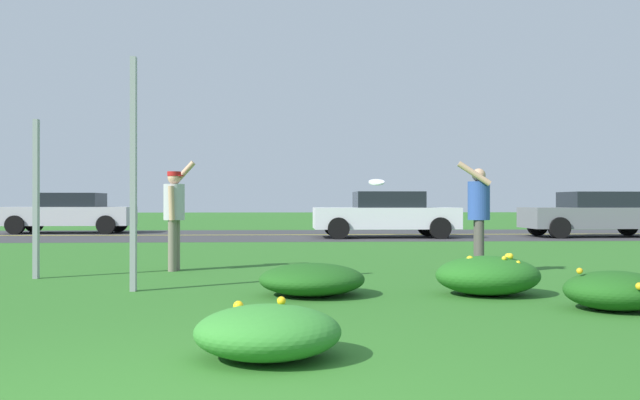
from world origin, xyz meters
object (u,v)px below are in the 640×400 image
Objects in this scene: frisbee_white at (377,182)px; car_silver_center_right at (70,213)px; person_thrower_red_cap_gray_shirt at (174,210)px; car_gray_leftmost at (596,214)px; person_catcher_blue_shirt at (478,210)px; sign_post_by_roadside at (133,174)px; sign_post_near_path at (36,199)px; car_white_center_left at (386,214)px.

car_silver_center_right is at bearing 122.75° from frisbee_white.
person_thrower_red_cap_gray_shirt is 15.46m from car_gray_leftmost.
person_catcher_blue_shirt is 0.39× the size of car_gray_leftmost.
car_gray_leftmost is 18.11m from car_silver_center_right.
sign_post_by_roadside is 2.54m from person_thrower_red_cap_gray_shirt.
car_gray_leftmost is at bearing 38.67° from sign_post_near_path.
sign_post_by_roadside is 0.66× the size of car_white_center_left.
person_thrower_red_cap_gray_shirt is (1.84, 1.00, -0.17)m from sign_post_near_path.
sign_post_near_path is 0.52× the size of car_silver_center_right.
car_white_center_left and car_silver_center_right have the same top height.
car_gray_leftmost is at bearing 0.00° from car_white_center_left.
car_gray_leftmost is (8.60, 10.60, -0.69)m from frisbee_white.
person_catcher_blue_shirt is (4.81, -0.76, -0.00)m from person_thrower_red_cap_gray_shirt.
person_thrower_red_cap_gray_shirt is at bearing -139.96° from car_gray_leftmost.
car_silver_center_right is at bearing 161.70° from car_white_center_left.
person_catcher_blue_shirt is at bearing -53.16° from car_silver_center_right.
person_thrower_red_cap_gray_shirt reaches higher than car_silver_center_right.
sign_post_near_path is at bearing -122.11° from car_white_center_left.
person_thrower_red_cap_gray_shirt is (0.11, 2.49, -0.48)m from sign_post_by_roadside.
car_gray_leftmost and car_silver_center_right have the same top height.
person_thrower_red_cap_gray_shirt is at bearing 87.48° from sign_post_by_roadside.
car_gray_leftmost is at bearing -11.52° from car_silver_center_right.
sign_post_by_roadside reaches higher than person_catcher_blue_shirt.
sign_post_near_path is at bearing -151.47° from person_thrower_red_cap_gray_shirt.
car_gray_leftmost is at bearing 56.74° from person_catcher_blue_shirt.
person_thrower_red_cap_gray_shirt reaches higher than car_white_center_left.
sign_post_near_path is 15.13m from car_silver_center_right.
sign_post_by_roadside is 17.26m from car_gray_leftmost.
person_thrower_red_cap_gray_shirt is 14.80m from car_silver_center_right.
sign_post_near_path is 0.52× the size of car_gray_leftmost.
person_catcher_blue_shirt is at bearing -91.13° from car_white_center_left.
sign_post_near_path is 0.52× the size of car_white_center_left.
car_white_center_left is (1.79, 10.60, -0.69)m from frisbee_white.
car_silver_center_right is (-10.73, 14.32, -0.25)m from person_catcher_blue_shirt.
car_gray_leftmost is (11.83, 9.94, -0.25)m from person_thrower_red_cap_gray_shirt.
person_thrower_red_cap_gray_shirt is at bearing 28.53° from sign_post_near_path.
sign_post_by_roadside is 0.66× the size of car_silver_center_right.
frisbee_white is 10.77m from car_white_center_left.
sign_post_near_path reaches higher than person_thrower_red_cap_gray_shirt.
person_thrower_red_cap_gray_shirt is 0.40× the size of car_silver_center_right.
sign_post_near_path is 0.79× the size of sign_post_by_roadside.
car_silver_center_right is (-10.94, 3.62, 0.00)m from car_white_center_left.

